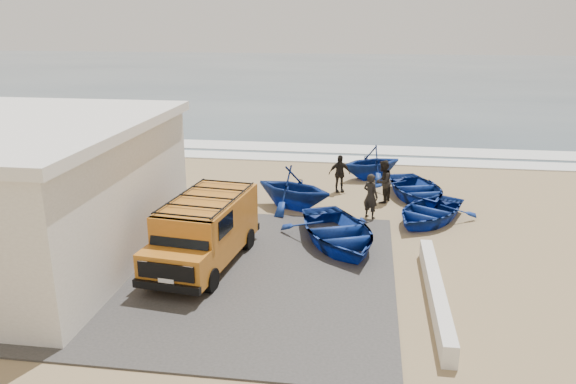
{
  "coord_description": "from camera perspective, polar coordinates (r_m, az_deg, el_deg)",
  "views": [
    {
      "loc": [
        3.06,
        -16.62,
        7.17
      ],
      "look_at": [
        0.34,
        2.25,
        1.2
      ],
      "focal_mm": 35.0,
      "sensor_mm": 36.0,
      "label": 1
    }
  ],
  "objects": [
    {
      "name": "ground",
      "position": [
        18.36,
        -2.06,
        -5.61
      ],
      "size": [
        160.0,
        160.0,
        0.0
      ],
      "primitive_type": "plane",
      "color": "#998059"
    },
    {
      "name": "boat_far_left",
      "position": [
        26.1,
        8.45,
        3.03
      ],
      "size": [
        3.86,
        3.73,
        1.56
      ],
      "primitive_type": "imported",
      "rotation": [
        0.0,
        0.0,
        -1.02
      ],
      "color": "navy",
      "rests_on": "ground"
    },
    {
      "name": "fisherman_front",
      "position": [
        20.89,
        8.38,
        -0.41
      ],
      "size": [
        0.74,
        0.69,
        1.7
      ],
      "primitive_type": "imported",
      "rotation": [
        0.0,
        0.0,
        2.52
      ],
      "color": "black",
      "rests_on": "ground"
    },
    {
      "name": "boat_mid_left",
      "position": [
        21.75,
        0.55,
        0.47
      ],
      "size": [
        4.04,
        3.83,
        1.68
      ],
      "primitive_type": "imported",
      "rotation": [
        0.0,
        0.0,
        1.15
      ],
      "color": "navy",
      "rests_on": "ground"
    },
    {
      "name": "ocean",
      "position": [
        73.03,
        5.9,
        11.68
      ],
      "size": [
        180.0,
        88.0,
        0.01
      ],
      "primitive_type": "cube",
      "color": "#385166",
      "rests_on": "ground"
    },
    {
      "name": "slab",
      "position": [
        17.04,
        -9.96,
        -7.68
      ],
      "size": [
        12.0,
        10.0,
        0.05
      ],
      "primitive_type": "cube",
      "color": "#403E3B",
      "rests_on": "ground"
    },
    {
      "name": "boat_near_right",
      "position": [
        21.06,
        14.1,
        -1.93
      ],
      "size": [
        4.26,
        4.63,
        0.78
      ],
      "primitive_type": "imported",
      "rotation": [
        0.0,
        0.0,
        -0.54
      ],
      "color": "navy",
      "rests_on": "ground"
    },
    {
      "name": "van",
      "position": [
        16.94,
        -8.46,
        -3.75
      ],
      "size": [
        2.47,
        5.04,
        2.08
      ],
      "rotation": [
        0.0,
        0.0,
        -0.12
      ],
      "color": "#BE6E1C",
      "rests_on": "ground"
    },
    {
      "name": "fisherman_middle",
      "position": [
        22.75,
        9.62,
        1.06
      ],
      "size": [
        0.94,
        1.03,
        1.73
      ],
      "primitive_type": "imported",
      "rotation": [
        0.0,
        0.0,
        -1.98
      ],
      "color": "black",
      "rests_on": "ground"
    },
    {
      "name": "boat_near_left",
      "position": [
        18.42,
        5.06,
        -4.05
      ],
      "size": [
        4.61,
        5.31,
        0.92
      ],
      "primitive_type": "imported",
      "rotation": [
        0.0,
        0.0,
        0.38
      ],
      "color": "navy",
      "rests_on": "ground"
    },
    {
      "name": "fisherman_back",
      "position": [
        23.91,
        5.24,
        1.88
      ],
      "size": [
        1.02,
        0.68,
        1.61
      ],
      "primitive_type": "imported",
      "rotation": [
        0.0,
        0.0,
        0.34
      ],
      "color": "black",
      "rests_on": "ground"
    },
    {
      "name": "surf_wash",
      "position": [
        32.08,
        2.54,
        4.5
      ],
      "size": [
        180.0,
        2.2,
        0.04
      ],
      "primitive_type": "cube",
      "color": "white",
      "rests_on": "ground"
    },
    {
      "name": "boat_mid_right",
      "position": [
        23.58,
        12.9,
        0.3
      ],
      "size": [
        3.91,
        4.68,
        0.83
      ],
      "primitive_type": "imported",
      "rotation": [
        0.0,
        0.0,
        0.29
      ],
      "color": "navy",
      "rests_on": "ground"
    },
    {
      "name": "building",
      "position": [
        18.72,
        -26.54,
        -0.01
      ],
      "size": [
        8.4,
        9.4,
        4.3
      ],
      "color": "silver",
      "rests_on": "ground"
    },
    {
      "name": "parapet",
      "position": [
        15.39,
        14.77,
        -9.86
      ],
      "size": [
        0.35,
        6.0,
        0.55
      ],
      "primitive_type": "cube",
      "color": "silver",
      "rests_on": "ground"
    },
    {
      "name": "surf_line",
      "position": [
        29.65,
        2.06,
        3.45
      ],
      "size": [
        180.0,
        1.6,
        0.06
      ],
      "primitive_type": "cube",
      "color": "white",
      "rests_on": "ground"
    }
  ]
}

